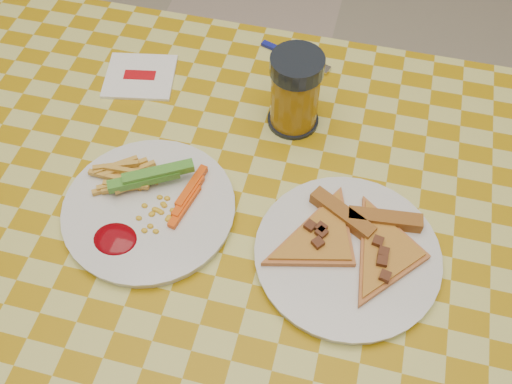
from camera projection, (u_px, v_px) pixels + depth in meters
table at (231, 257)px, 0.86m from camera, size 1.28×0.88×0.76m
plate_left at (149, 210)px, 0.82m from camera, size 0.26×0.26×0.01m
plate_right at (347, 255)px, 0.77m from camera, size 0.31×0.31×0.01m
fries_veggies at (146, 193)px, 0.81m from camera, size 0.18×0.17×0.04m
pizza_slices at (353, 241)px, 0.77m from camera, size 0.26×0.23×0.02m
drink_glass at (295, 92)px, 0.87m from camera, size 0.08×0.08×0.13m
napkin at (140, 76)px, 0.98m from camera, size 0.13×0.13×0.01m
fork at (296, 57)px, 1.00m from camera, size 0.13×0.06×0.01m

